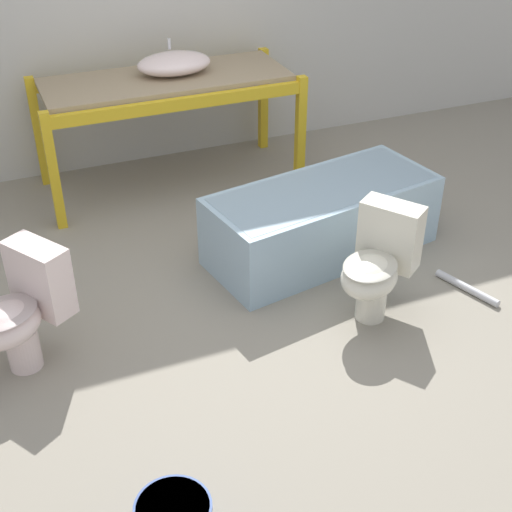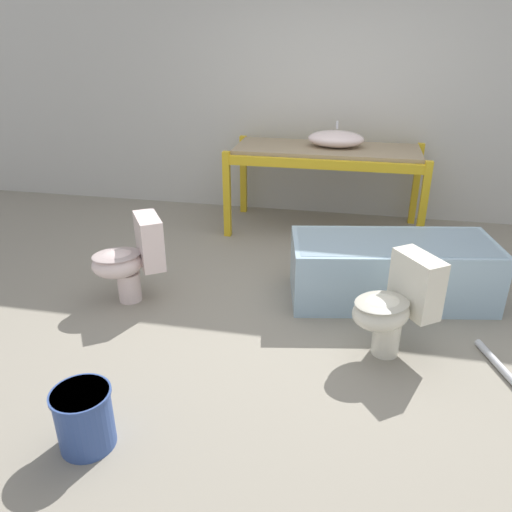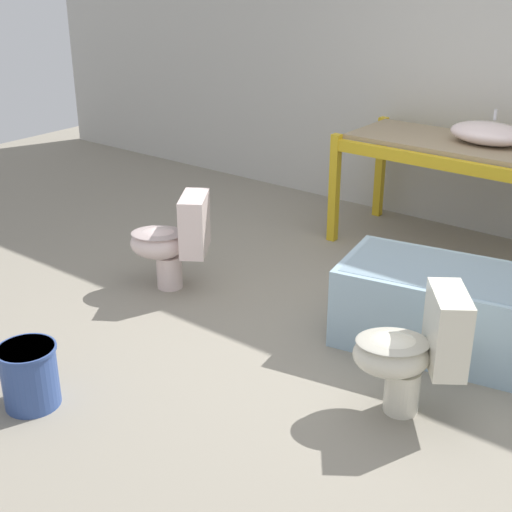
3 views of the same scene
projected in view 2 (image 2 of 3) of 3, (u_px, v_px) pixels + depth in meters
name	position (u px, v px, depth m)	size (l,w,h in m)	color
ground_plane	(308.00, 300.00, 4.09)	(12.00, 12.00, 0.00)	gray
warehouse_wall_rear	(336.00, 71.00, 5.37)	(10.80, 0.08, 3.20)	beige
shelving_rack	(326.00, 159.00, 5.19)	(2.02, 0.85, 0.90)	gold
sink_basin	(336.00, 139.00, 5.12)	(0.58, 0.38, 0.25)	silver
bathtub_main	(392.00, 266.00, 4.01)	(1.69, 0.94, 0.51)	#99B7CC
toilet_near	(396.00, 304.00, 3.30)	(0.65, 0.60, 0.70)	silver
toilet_far	(131.00, 257.00, 3.96)	(0.65, 0.59, 0.70)	silver
bucket_white	(84.00, 417.00, 2.62)	(0.32, 0.32, 0.35)	#334C8C
loose_pipe	(496.00, 363.00, 3.30)	(0.20, 0.46, 0.05)	#B7B7BC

